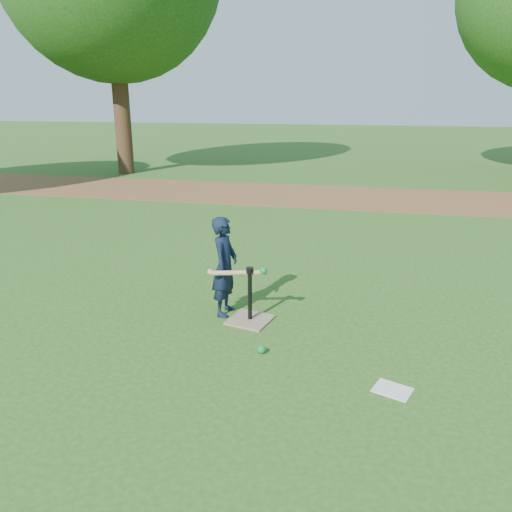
# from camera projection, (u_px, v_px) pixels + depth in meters

# --- Properties ---
(ground) EXTENTS (80.00, 80.00, 0.00)m
(ground) POSITION_uv_depth(u_px,v_px,m) (212.00, 323.00, 5.39)
(ground) COLOR #285116
(ground) RESTS_ON ground
(dirt_strip) EXTENTS (24.00, 3.00, 0.01)m
(dirt_strip) POSITION_uv_depth(u_px,v_px,m) (303.00, 195.00, 12.35)
(dirt_strip) COLOR brown
(dirt_strip) RESTS_ON ground
(child) EXTENTS (0.29, 0.42, 1.12)m
(child) POSITION_uv_depth(u_px,v_px,m) (225.00, 266.00, 5.48)
(child) COLOR black
(child) RESTS_ON ground
(wiffle_ball_ground) EXTENTS (0.08, 0.08, 0.08)m
(wiffle_ball_ground) POSITION_uv_depth(u_px,v_px,m) (262.00, 350.00, 4.75)
(wiffle_ball_ground) COLOR #0C8431
(wiffle_ball_ground) RESTS_ON ground
(clipboard) EXTENTS (0.36, 0.32, 0.01)m
(clipboard) POSITION_uv_depth(u_px,v_px,m) (393.00, 390.00, 4.16)
(clipboard) COLOR silver
(clipboard) RESTS_ON ground
(batting_tee) EXTENTS (0.52, 0.52, 0.61)m
(batting_tee) POSITION_uv_depth(u_px,v_px,m) (250.00, 311.00, 5.42)
(batting_tee) COLOR #92795D
(batting_tee) RESTS_ON ground
(swing_action) EXTENTS (0.64, 0.21, 0.11)m
(swing_action) POSITION_uv_depth(u_px,v_px,m) (241.00, 272.00, 5.28)
(swing_action) COLOR tan
(swing_action) RESTS_ON ground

